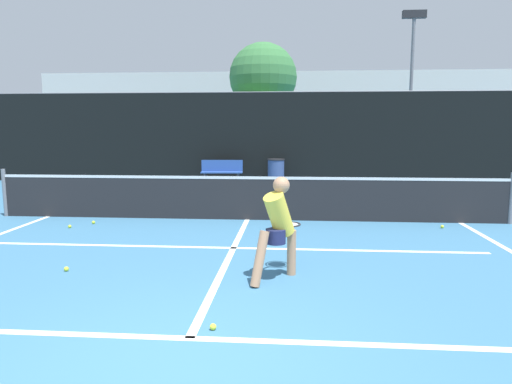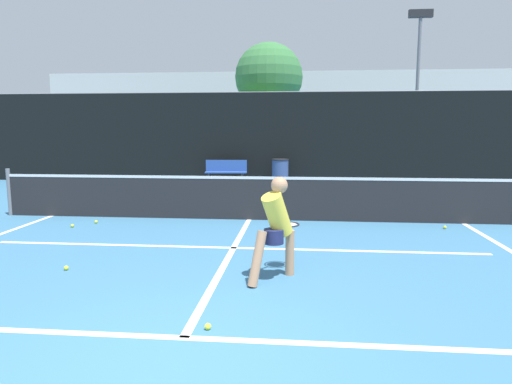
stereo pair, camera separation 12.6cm
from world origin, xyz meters
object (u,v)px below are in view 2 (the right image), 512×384
object	(u,v)px
trash_bin	(280,172)
player_practicing	(276,224)
courtside_bench	(226,171)
parked_car	(165,161)

from	to	relation	value
trash_bin	player_practicing	bearing A→B (deg)	-87.87
courtside_bench	trash_bin	distance (m)	1.90
parked_car	courtside_bench	bearing A→B (deg)	-46.53
courtside_bench	parked_car	distance (m)	4.68
player_practicing	courtside_bench	size ratio (longest dim) A/B	0.92
player_practicing	courtside_bench	bearing A→B (deg)	52.82
player_practicing	courtside_bench	distance (m)	10.25
courtside_bench	trash_bin	xyz separation A→B (m)	(1.90, 0.12, -0.01)
player_practicing	trash_bin	bearing A→B (deg)	42.13
player_practicing	parked_car	world-z (taller)	parked_car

